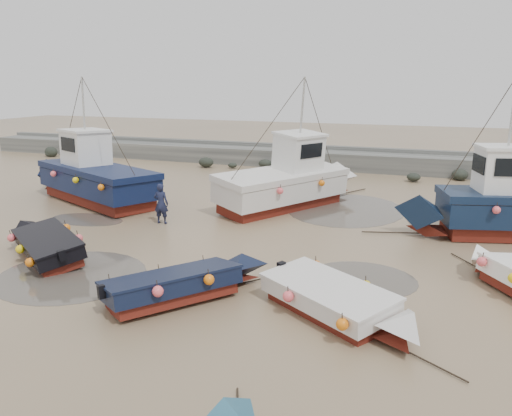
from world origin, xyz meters
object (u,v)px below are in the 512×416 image
Objects in this scene: dinghy_5 at (339,299)px; cabin_boat_0 at (91,176)px; dinghy_4 at (47,240)px; cabin_boat_1 at (290,180)px; cabin_boat_2 at (507,204)px; person at (162,223)px; dinghy_1 at (185,281)px.

cabin_boat_0 is at bearing -88.06° from dinghy_5.
cabin_boat_1 is (6.14, 9.81, 0.80)m from dinghy_4.
dinghy_4 is at bearing -63.98° from dinghy_5.
cabin_boat_0 is 19.44m from cabin_boat_2.
cabin_boat_1 is 1.00× the size of cabin_boat_2.
cabin_boat_0 is (-14.57, 8.81, 0.77)m from dinghy_5.
dinghy_5 is 0.59× the size of cabin_boat_1.
person is (1.72, 4.96, -0.54)m from dinghy_4.
dinghy_5 is at bearing -62.26° from dinghy_4.
cabin_boat_2 is 5.23× the size of person.
cabin_boat_2 is (9.21, 9.56, 0.82)m from dinghy_1.
dinghy_5 is at bearing -97.07° from cabin_boat_0.
person is at bearing -102.40° from cabin_boat_1.
dinghy_1 is at bearing 121.17° from cabin_boat_2.
person is (-8.97, 6.29, -0.55)m from dinghy_5.
dinghy_1 is at bearing -107.62° from cabin_boat_0.
dinghy_1 is 2.95× the size of person.
cabin_boat_2 is at bearing -174.58° from dinghy_5.
dinghy_4 reaches higher than person.
dinghy_5 is 10.97m from person.
cabin_boat_2 is (4.86, 9.26, 0.82)m from dinghy_5.
cabin_boat_2 is (15.55, 7.93, 0.83)m from dinghy_4.
dinghy_4 is 11.60m from cabin_boat_1.
cabin_boat_0 is at bearing 62.21° from dinghy_4.
cabin_boat_1 reaches higher than dinghy_4.
dinghy_1 is 13.30m from cabin_boat_2.
cabin_boat_0 is 5.87× the size of person.
dinghy_4 is 17.48m from cabin_boat_2.
cabin_boat_2 reaches higher than dinghy_4.
dinghy_4 is at bearing 102.10° from cabin_boat_2.
dinghy_5 is at bearing 138.07° from person.
dinghy_4 is 8.46m from cabin_boat_0.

